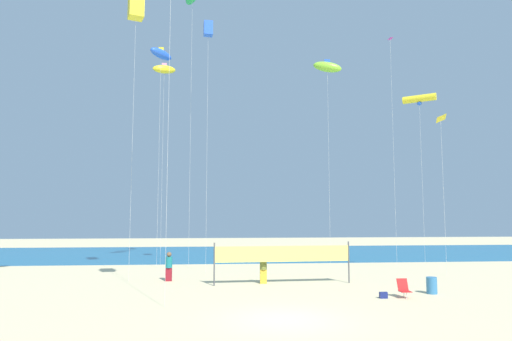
{
  "coord_description": "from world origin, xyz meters",
  "views": [
    {
      "loc": [
        -2.57,
        -17.32,
        3.98
      ],
      "look_at": [
        -0.16,
        10.4,
        6.73
      ],
      "focal_mm": 31.42,
      "sensor_mm": 36.0,
      "label": 1
    }
  ],
  "objects_px": {
    "trash_barrel": "(432,285)",
    "kite_yellow_box": "(136,7)",
    "beachgoer_olive_shirt": "(263,267)",
    "kite_yellow_diamond": "(440,119)",
    "folding_beach_chair": "(404,288)",
    "kite_yellow_tube": "(419,99)",
    "kite_lime_inflatable": "(327,67)",
    "beach_handbag": "(383,295)",
    "beachgoer_teal_shirt": "(169,265)",
    "kite_yellow_inflatable": "(164,70)",
    "kite_blue_box": "(208,29)",
    "kite_blue_inflatable": "(161,54)",
    "kite_magenta_diamond": "(390,56)",
    "volleyball_net": "(283,255)"
  },
  "relations": [
    {
      "from": "trash_barrel",
      "to": "kite_magenta_diamond",
      "type": "relative_size",
      "value": 0.04
    },
    {
      "from": "beachgoer_teal_shirt",
      "to": "kite_yellow_diamond",
      "type": "relative_size",
      "value": 0.16
    },
    {
      "from": "kite_magenta_diamond",
      "to": "kite_lime_inflatable",
      "type": "bearing_deg",
      "value": 168.05
    },
    {
      "from": "kite_yellow_tube",
      "to": "kite_yellow_box",
      "type": "bearing_deg",
      "value": -164.24
    },
    {
      "from": "kite_lime_inflatable",
      "to": "kite_blue_inflatable",
      "type": "bearing_deg",
      "value": -178.87
    },
    {
      "from": "folding_beach_chair",
      "to": "volleyball_net",
      "type": "height_order",
      "value": "volleyball_net"
    },
    {
      "from": "beachgoer_olive_shirt",
      "to": "beach_handbag",
      "type": "height_order",
      "value": "beachgoer_olive_shirt"
    },
    {
      "from": "kite_blue_box",
      "to": "beachgoer_teal_shirt",
      "type": "bearing_deg",
      "value": -120.16
    },
    {
      "from": "kite_magenta_diamond",
      "to": "folding_beach_chair",
      "type": "bearing_deg",
      "value": -111.02
    },
    {
      "from": "beach_handbag",
      "to": "kite_yellow_tube",
      "type": "xyz_separation_m",
      "value": [
        8.17,
        12.69,
        13.08
      ]
    },
    {
      "from": "beachgoer_teal_shirt",
      "to": "kite_lime_inflatable",
      "type": "bearing_deg",
      "value": -64.68
    },
    {
      "from": "kite_lime_inflatable",
      "to": "kite_yellow_box",
      "type": "relative_size",
      "value": 0.94
    },
    {
      "from": "kite_lime_inflatable",
      "to": "kite_yellow_inflatable",
      "type": "height_order",
      "value": "kite_lime_inflatable"
    },
    {
      "from": "beachgoer_teal_shirt",
      "to": "beach_handbag",
      "type": "height_order",
      "value": "beachgoer_teal_shirt"
    },
    {
      "from": "kite_blue_inflatable",
      "to": "kite_yellow_diamond",
      "type": "height_order",
      "value": "kite_blue_inflatable"
    },
    {
      "from": "beachgoer_teal_shirt",
      "to": "kite_blue_box",
      "type": "bearing_deg",
      "value": -36.98
    },
    {
      "from": "beachgoer_olive_shirt",
      "to": "kite_yellow_diamond",
      "type": "height_order",
      "value": "kite_yellow_diamond"
    },
    {
      "from": "volleyball_net",
      "to": "beach_handbag",
      "type": "distance_m",
      "value": 6.43
    },
    {
      "from": "kite_yellow_box",
      "to": "kite_blue_box",
      "type": "bearing_deg",
      "value": 37.99
    },
    {
      "from": "beach_handbag",
      "to": "beachgoer_teal_shirt",
      "type": "bearing_deg",
      "value": 148.91
    },
    {
      "from": "folding_beach_chair",
      "to": "kite_yellow_inflatable",
      "type": "height_order",
      "value": "kite_yellow_inflatable"
    },
    {
      "from": "kite_lime_inflatable",
      "to": "kite_yellow_tube",
      "type": "bearing_deg",
      "value": -10.04
    },
    {
      "from": "beachgoer_teal_shirt",
      "to": "kite_yellow_inflatable",
      "type": "relative_size",
      "value": 0.1
    },
    {
      "from": "beach_handbag",
      "to": "kite_magenta_diamond",
      "type": "height_order",
      "value": "kite_magenta_diamond"
    },
    {
      "from": "kite_lime_inflatable",
      "to": "kite_yellow_inflatable",
      "type": "xyz_separation_m",
      "value": [
        -13.48,
        1.83,
        0.01
      ]
    },
    {
      "from": "volleyball_net",
      "to": "kite_blue_box",
      "type": "distance_m",
      "value": 17.25
    },
    {
      "from": "kite_yellow_inflatable",
      "to": "kite_yellow_tube",
      "type": "relative_size",
      "value": 1.23
    },
    {
      "from": "trash_barrel",
      "to": "kite_lime_inflatable",
      "type": "bearing_deg",
      "value": 98.33
    },
    {
      "from": "beach_handbag",
      "to": "kite_magenta_diamond",
      "type": "relative_size",
      "value": 0.02
    },
    {
      "from": "kite_lime_inflatable",
      "to": "trash_barrel",
      "type": "bearing_deg",
      "value": -81.67
    },
    {
      "from": "folding_beach_chair",
      "to": "kite_yellow_diamond",
      "type": "xyz_separation_m",
      "value": [
        6.04,
        7.38,
        9.97
      ]
    },
    {
      "from": "beachgoer_olive_shirt",
      "to": "kite_yellow_inflatable",
      "type": "xyz_separation_m",
      "value": [
        -7.23,
        10.72,
        15.16
      ]
    },
    {
      "from": "trash_barrel",
      "to": "kite_magenta_diamond",
      "type": "bearing_deg",
      "value": 75.53
    },
    {
      "from": "kite_magenta_diamond",
      "to": "kite_yellow_inflatable",
      "type": "bearing_deg",
      "value": 171.12
    },
    {
      "from": "kite_blue_box",
      "to": "kite_blue_inflatable",
      "type": "bearing_deg",
      "value": 137.15
    },
    {
      "from": "kite_yellow_inflatable",
      "to": "kite_yellow_diamond",
      "type": "bearing_deg",
      "value": -23.1
    },
    {
      "from": "folding_beach_chair",
      "to": "kite_blue_inflatable",
      "type": "relative_size",
      "value": 0.05
    },
    {
      "from": "kite_lime_inflatable",
      "to": "kite_yellow_box",
      "type": "bearing_deg",
      "value": -152.81
    },
    {
      "from": "kite_yellow_box",
      "to": "kite_yellow_inflatable",
      "type": "bearing_deg",
      "value": 85.4
    },
    {
      "from": "kite_blue_inflatable",
      "to": "kite_yellow_inflatable",
      "type": "bearing_deg",
      "value": 89.6
    },
    {
      "from": "trash_barrel",
      "to": "kite_yellow_box",
      "type": "bearing_deg",
      "value": 160.64
    },
    {
      "from": "volleyball_net",
      "to": "kite_yellow_box",
      "type": "relative_size",
      "value": 0.45
    },
    {
      "from": "volleyball_net",
      "to": "kite_blue_inflatable",
      "type": "distance_m",
      "value": 19.39
    },
    {
      "from": "kite_lime_inflatable",
      "to": "kite_yellow_tube",
      "type": "distance_m",
      "value": 7.81
    },
    {
      "from": "kite_yellow_inflatable",
      "to": "kite_blue_box",
      "type": "bearing_deg",
      "value": -56.09
    },
    {
      "from": "kite_magenta_diamond",
      "to": "beachgoer_olive_shirt",
      "type": "bearing_deg",
      "value": -145.08
    },
    {
      "from": "folding_beach_chair",
      "to": "kite_yellow_tube",
      "type": "xyz_separation_m",
      "value": [
        7.13,
        12.62,
        12.77
      ]
    },
    {
      "from": "folding_beach_chair",
      "to": "beach_handbag",
      "type": "bearing_deg",
      "value": -146.84
    },
    {
      "from": "beachgoer_teal_shirt",
      "to": "folding_beach_chair",
      "type": "relative_size",
      "value": 1.95
    },
    {
      "from": "kite_yellow_inflatable",
      "to": "kite_yellow_tube",
      "type": "distance_m",
      "value": 21.07
    }
  ]
}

